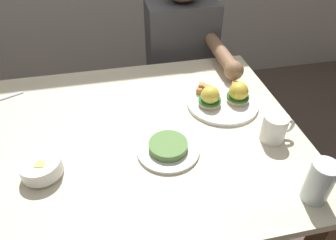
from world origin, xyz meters
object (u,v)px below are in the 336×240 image
coffee_mug (275,127)px  diner_person (183,62)px  dining_table (126,157)px  fork (0,100)px  fruit_bowl (41,167)px  water_glass_near (319,183)px  side_plate (168,148)px  eggs_benedict_plate (223,99)px

coffee_mug → diner_person: bearing=99.7°
dining_table → fork: size_ratio=8.06×
diner_person → fruit_bowl: bearing=-130.0°
diner_person → water_glass_near: bearing=-82.5°
water_glass_near → side_plate: 0.44m
water_glass_near → diner_person: diner_person is taller
fork → side_plate: bearing=-34.8°
coffee_mug → side_plate: coffee_mug is taller
dining_table → fruit_bowl: size_ratio=10.00×
water_glass_near → diner_person: size_ratio=0.11×
coffee_mug → diner_person: 0.74m
diner_person → side_plate: bearing=-107.8°
eggs_benedict_plate → coffee_mug: (0.10, -0.21, 0.02)m
fork → eggs_benedict_plate: bearing=-13.8°
water_glass_near → diner_person: (-0.13, 0.96, -0.15)m
water_glass_near → side_plate: water_glass_near is taller
fruit_bowl → diner_person: diner_person is taller
dining_table → fork: (-0.45, 0.30, 0.11)m
fruit_bowl → dining_table: bearing=26.3°
eggs_benedict_plate → coffee_mug: bearing=-65.8°
coffee_mug → fork: (-0.93, 0.42, -0.05)m
eggs_benedict_plate → diner_person: 0.52m
water_glass_near → side_plate: bearing=144.2°
coffee_mug → fork: bearing=155.8°
dining_table → fruit_bowl: fruit_bowl is taller
coffee_mug → fork: size_ratio=0.75×
eggs_benedict_plate → side_plate: size_ratio=1.35×
fruit_bowl → eggs_benedict_plate: bearing=18.9°
dining_table → eggs_benedict_plate: bearing=13.8°
fruit_bowl → water_glass_near: bearing=-17.9°
dining_table → diner_person: 0.70m
water_glass_near → eggs_benedict_plate: bearing=102.3°
eggs_benedict_plate → fork: eggs_benedict_plate is taller
side_plate → diner_person: size_ratio=0.18×
fork → diner_person: (0.81, 0.30, -0.09)m
coffee_mug → side_plate: bearing=177.6°
fruit_bowl → side_plate: 0.38m
eggs_benedict_plate → fruit_bowl: eggs_benedict_plate is taller
fruit_bowl → coffee_mug: coffee_mug is taller
dining_table → fruit_bowl: 0.31m
water_glass_near → dining_table: bearing=143.4°
coffee_mug → side_plate: (-0.35, 0.01, -0.04)m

